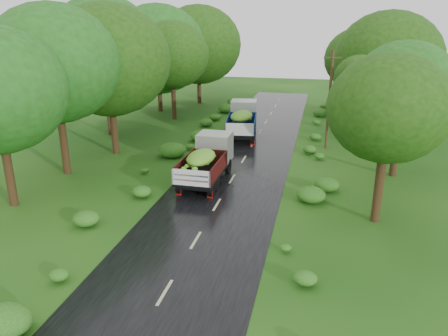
% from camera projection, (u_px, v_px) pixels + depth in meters
% --- Properties ---
extents(ground, '(120.00, 120.00, 0.00)m').
position_uv_depth(ground, '(165.00, 293.00, 15.74)').
color(ground, '#103F0D').
rests_on(ground, ground).
extents(road, '(6.50, 80.00, 0.02)m').
position_uv_depth(road, '(202.00, 230.00, 20.35)').
color(road, black).
rests_on(road, ground).
extents(road_lines, '(0.12, 69.60, 0.00)m').
position_uv_depth(road_lines, '(207.00, 221.00, 21.27)').
color(road_lines, '#BFB78C').
rests_on(road_lines, road).
extents(truck_near, '(2.19, 5.99, 2.51)m').
position_uv_depth(truck_near, '(207.00, 158.00, 26.13)').
color(truck_near, black).
rests_on(truck_near, ground).
extents(truck_far, '(2.97, 6.51, 2.64)m').
position_uv_depth(truck_far, '(242.00, 118.00, 36.11)').
color(truck_far, black).
rests_on(truck_far, ground).
extents(utility_pole, '(1.27, 0.27, 7.26)m').
position_uv_depth(utility_pole, '(329.00, 99.00, 31.94)').
color(utility_pole, '#382616').
rests_on(utility_pole, ground).
extents(trees_left, '(7.70, 34.26, 9.12)m').
position_uv_depth(trees_left, '(135.00, 55.00, 36.17)').
color(trees_left, black).
rests_on(trees_left, ground).
extents(trees_right, '(6.26, 32.45, 7.83)m').
position_uv_depth(trees_right, '(378.00, 70.00, 34.36)').
color(trees_right, black).
rests_on(trees_right, ground).
extents(shrubs, '(11.90, 44.00, 0.70)m').
position_uv_depth(shrubs, '(238.00, 164.00, 28.53)').
color(shrubs, '#155714').
rests_on(shrubs, ground).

